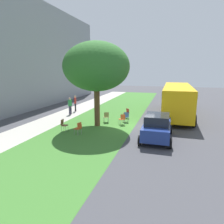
{
  "coord_description": "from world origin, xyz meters",
  "views": [
    {
      "loc": [
        -14.97,
        -2.4,
        4.4
      ],
      "look_at": [
        -0.93,
        1.75,
        1.3
      ],
      "focal_mm": 32.21,
      "sensor_mm": 36.0,
      "label": 1
    }
  ],
  "objects_px": {
    "street_tree": "(96,67)",
    "pedestrian_1": "(75,103)",
    "chair_0": "(78,127)",
    "chair_4": "(126,116)",
    "chair_2": "(64,124)",
    "school_bus": "(177,97)",
    "chair_5": "(122,118)",
    "parked_car": "(157,127)",
    "pedestrian_0": "(70,105)",
    "chair_3": "(106,116)",
    "chair_1": "(127,112)"
  },
  "relations": [
    {
      "from": "chair_3",
      "to": "parked_car",
      "type": "relative_size",
      "value": 0.24
    },
    {
      "from": "street_tree",
      "to": "chair_4",
      "type": "height_order",
      "value": "street_tree"
    },
    {
      "from": "parked_car",
      "to": "school_bus",
      "type": "distance_m",
      "value": 7.85
    },
    {
      "from": "chair_4",
      "to": "pedestrian_0",
      "type": "relative_size",
      "value": 0.52
    },
    {
      "from": "school_bus",
      "to": "chair_5",
      "type": "bearing_deg",
      "value": 139.2
    },
    {
      "from": "chair_4",
      "to": "chair_5",
      "type": "distance_m",
      "value": 0.9
    },
    {
      "from": "chair_3",
      "to": "pedestrian_1",
      "type": "relative_size",
      "value": 0.52
    },
    {
      "from": "street_tree",
      "to": "parked_car",
      "type": "relative_size",
      "value": 1.75
    },
    {
      "from": "chair_0",
      "to": "chair_5",
      "type": "distance_m",
      "value": 4.06
    },
    {
      "from": "parked_car",
      "to": "pedestrian_1",
      "type": "relative_size",
      "value": 2.19
    },
    {
      "from": "chair_4",
      "to": "chair_0",
      "type": "bearing_deg",
      "value": 150.65
    },
    {
      "from": "street_tree",
      "to": "chair_5",
      "type": "distance_m",
      "value": 4.56
    },
    {
      "from": "pedestrian_0",
      "to": "chair_5",
      "type": "bearing_deg",
      "value": -111.1
    },
    {
      "from": "street_tree",
      "to": "chair_3",
      "type": "relative_size",
      "value": 7.38
    },
    {
      "from": "chair_5",
      "to": "pedestrian_1",
      "type": "relative_size",
      "value": 0.52
    },
    {
      "from": "school_bus",
      "to": "pedestrian_1",
      "type": "bearing_deg",
      "value": 96.12
    },
    {
      "from": "chair_2",
      "to": "school_bus",
      "type": "relative_size",
      "value": 0.08
    },
    {
      "from": "chair_3",
      "to": "parked_car",
      "type": "xyz_separation_m",
      "value": [
        -3.12,
        -4.42,
        0.32
      ]
    },
    {
      "from": "chair_5",
      "to": "school_bus",
      "type": "relative_size",
      "value": 0.08
    },
    {
      "from": "chair_3",
      "to": "pedestrian_0",
      "type": "distance_m",
      "value": 4.82
    },
    {
      "from": "chair_0",
      "to": "street_tree",
      "type": "bearing_deg",
      "value": -9.0
    },
    {
      "from": "chair_1",
      "to": "parked_car",
      "type": "bearing_deg",
      "value": -149.01
    },
    {
      "from": "pedestrian_0",
      "to": "chair_0",
      "type": "bearing_deg",
      "value": -147.28
    },
    {
      "from": "chair_4",
      "to": "pedestrian_0",
      "type": "distance_m",
      "value": 6.18
    },
    {
      "from": "chair_0",
      "to": "chair_3",
      "type": "relative_size",
      "value": 1.0
    },
    {
      "from": "street_tree",
      "to": "chair_1",
      "type": "relative_size",
      "value": 7.38
    },
    {
      "from": "street_tree",
      "to": "parked_car",
      "type": "xyz_separation_m",
      "value": [
        -1.97,
        -4.8,
        -3.77
      ]
    },
    {
      "from": "chair_4",
      "to": "school_bus",
      "type": "height_order",
      "value": "school_bus"
    },
    {
      "from": "chair_3",
      "to": "pedestrian_1",
      "type": "xyz_separation_m",
      "value": [
        3.45,
        4.61,
        0.41
      ]
    },
    {
      "from": "parked_car",
      "to": "pedestrian_1",
      "type": "bearing_deg",
      "value": 53.94
    },
    {
      "from": "parked_car",
      "to": "pedestrian_0",
      "type": "relative_size",
      "value": 2.19
    },
    {
      "from": "school_bus",
      "to": "chair_0",
      "type": "bearing_deg",
      "value": 141.77
    },
    {
      "from": "chair_2",
      "to": "pedestrian_1",
      "type": "distance_m",
      "value": 7.17
    },
    {
      "from": "street_tree",
      "to": "chair_2",
      "type": "xyz_separation_m",
      "value": [
        -2.12,
        1.8,
        -4.08
      ]
    },
    {
      "from": "chair_1",
      "to": "pedestrian_0",
      "type": "relative_size",
      "value": 0.52
    },
    {
      "from": "parked_car",
      "to": "pedestrian_1",
      "type": "distance_m",
      "value": 11.16
    },
    {
      "from": "street_tree",
      "to": "pedestrian_1",
      "type": "bearing_deg",
      "value": 42.53
    },
    {
      "from": "parked_car",
      "to": "chair_2",
      "type": "bearing_deg",
      "value": 91.38
    },
    {
      "from": "chair_0",
      "to": "chair_2",
      "type": "bearing_deg",
      "value": 72.15
    },
    {
      "from": "street_tree",
      "to": "pedestrian_1",
      "type": "xyz_separation_m",
      "value": [
        4.61,
        4.22,
        -3.68
      ]
    },
    {
      "from": "school_bus",
      "to": "street_tree",
      "type": "bearing_deg",
      "value": 133.03
    },
    {
      "from": "chair_2",
      "to": "chair_5",
      "type": "xyz_separation_m",
      "value": [
        2.91,
        -3.66,
        0.0
      ]
    },
    {
      "from": "chair_2",
      "to": "parked_car",
      "type": "relative_size",
      "value": 0.24
    },
    {
      "from": "street_tree",
      "to": "pedestrian_0",
      "type": "height_order",
      "value": "street_tree"
    },
    {
      "from": "school_bus",
      "to": "pedestrian_1",
      "type": "xyz_separation_m",
      "value": [
        -1.11,
        10.35,
        -0.83
      ]
    },
    {
      "from": "chair_1",
      "to": "chair_0",
      "type": "bearing_deg",
      "value": 159.73
    },
    {
      "from": "pedestrian_1",
      "to": "chair_2",
      "type": "bearing_deg",
      "value": -160.16
    },
    {
      "from": "street_tree",
      "to": "chair_0",
      "type": "relative_size",
      "value": 7.38
    },
    {
      "from": "school_bus",
      "to": "pedestrian_1",
      "type": "relative_size",
      "value": 6.15
    },
    {
      "from": "chair_0",
      "to": "chair_4",
      "type": "xyz_separation_m",
      "value": [
        4.25,
        -2.39,
        0.0
      ]
    }
  ]
}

